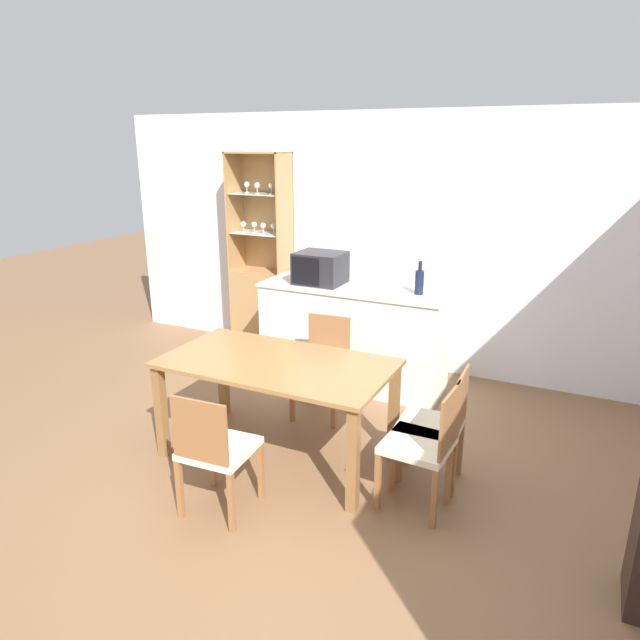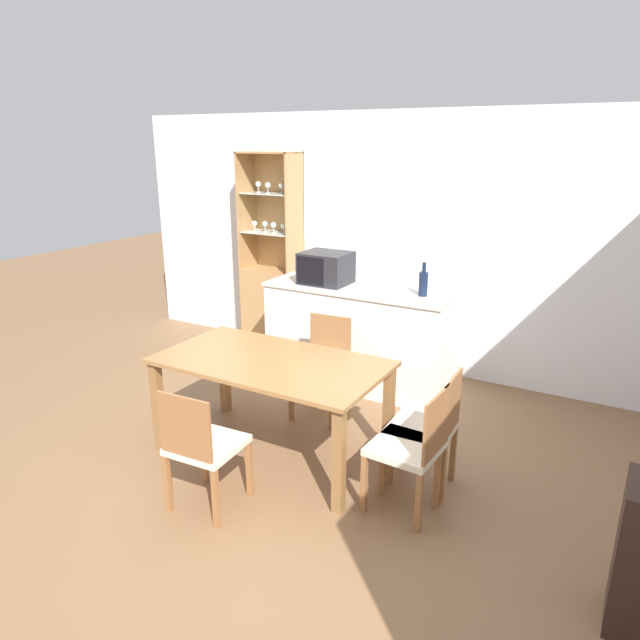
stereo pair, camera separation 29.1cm
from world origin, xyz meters
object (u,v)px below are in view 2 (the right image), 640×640
at_px(display_cabinet, 273,292).
at_px(dining_chair_head_far, 323,366).
at_px(microwave, 326,268).
at_px(wine_bottle, 423,283).
at_px(dining_chair_side_right_far, 426,430).
at_px(dining_chair_head_near, 203,447).
at_px(dining_table, 271,374).
at_px(dining_chair_side_right_near, 412,448).

height_order(display_cabinet, dining_chair_head_far, display_cabinet).
bearing_deg(microwave, wine_bottle, 1.01).
xyz_separation_m(dining_chair_side_right_far, dining_chair_head_far, (-1.15, 0.63, 0.00)).
distance_m(dining_chair_head_far, dining_chair_head_near, 1.53).
bearing_deg(wine_bottle, dining_chair_side_right_far, -67.92).
height_order(dining_table, dining_chair_side_right_near, dining_chair_side_right_near).
distance_m(dining_chair_head_near, microwave, 2.36).
distance_m(display_cabinet, dining_chair_side_right_far, 3.09).
distance_m(dining_chair_head_far, wine_bottle, 1.14).
bearing_deg(dining_chair_head_far, dining_chair_head_near, 85.65).
distance_m(dining_table, dining_chair_side_right_far, 1.17).
distance_m(dining_chair_side_right_near, microwave, 2.30).
relative_size(display_cabinet, wine_bottle, 7.23).
xyz_separation_m(dining_chair_side_right_near, microwave, (-1.51, 1.60, 0.68)).
bearing_deg(dining_table, display_cabinet, 123.99).
height_order(display_cabinet, wine_bottle, display_cabinet).
bearing_deg(dining_chair_head_near, wine_bottle, 71.81).
height_order(dining_table, microwave, microwave).
bearing_deg(display_cabinet, microwave, -27.87).
bearing_deg(wine_bottle, dining_chair_head_far, -129.92).
bearing_deg(dining_chair_side_right_far, dining_chair_side_right_near, 178.51).
bearing_deg(wine_bottle, display_cabinet, 165.63).
bearing_deg(wine_bottle, dining_chair_side_right_near, -71.37).
height_order(display_cabinet, microwave, display_cabinet).
xyz_separation_m(dining_table, dining_chair_side_right_far, (1.14, 0.14, -0.21)).
height_order(display_cabinet, dining_table, display_cabinet).
distance_m(dining_table, microwave, 1.58).
bearing_deg(dining_chair_side_right_far, dining_chair_head_far, 59.66).
xyz_separation_m(dining_table, wine_bottle, (0.60, 1.48, 0.43)).
bearing_deg(microwave, dining_table, -75.97).
distance_m(dining_chair_side_right_far, microwave, 2.12).
xyz_separation_m(dining_chair_head_far, wine_bottle, (0.60, 0.72, 0.65)).
xyz_separation_m(microwave, wine_bottle, (0.96, 0.02, -0.03)).
relative_size(display_cabinet, dining_chair_head_far, 2.56).
bearing_deg(dining_chair_head_far, wine_bottle, -134.50).
height_order(display_cabinet, dining_chair_head_near, display_cabinet).
bearing_deg(dining_chair_head_far, dining_chair_side_right_far, 146.56).
distance_m(dining_table, dining_chair_head_far, 0.80).
height_order(dining_table, wine_bottle, wine_bottle).
bearing_deg(dining_chair_head_near, dining_chair_head_far, 86.79).
bearing_deg(dining_chair_side_right_far, dining_chair_head_near, 126.93).
bearing_deg(dining_table, dining_chair_head_near, -89.81).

